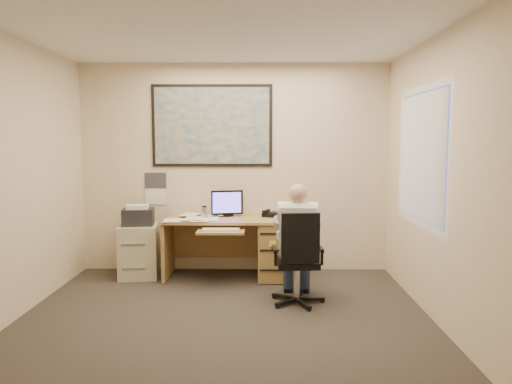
{
  "coord_description": "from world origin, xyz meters",
  "views": [
    {
      "loc": [
        0.36,
        -4.26,
        1.72
      ],
      "look_at": [
        0.29,
        1.3,
        1.14
      ],
      "focal_mm": 35.0,
      "sensor_mm": 36.0,
      "label": 1
    }
  ],
  "objects_px": {
    "office_chair": "(297,277)",
    "person": "(297,244)",
    "filing_cabinet": "(139,246)",
    "desk": "(257,242)"
  },
  "relations": [
    {
      "from": "office_chair",
      "to": "person",
      "type": "height_order",
      "value": "person"
    },
    {
      "from": "filing_cabinet",
      "to": "person",
      "type": "bearing_deg",
      "value": -34.63
    },
    {
      "from": "desk",
      "to": "filing_cabinet",
      "type": "relative_size",
      "value": 1.75
    },
    {
      "from": "desk",
      "to": "office_chair",
      "type": "height_order",
      "value": "desk"
    },
    {
      "from": "desk",
      "to": "office_chair",
      "type": "relative_size",
      "value": 1.61
    },
    {
      "from": "desk",
      "to": "filing_cabinet",
      "type": "height_order",
      "value": "desk"
    },
    {
      "from": "desk",
      "to": "person",
      "type": "xyz_separation_m",
      "value": [
        0.44,
        -0.99,
        0.19
      ]
    },
    {
      "from": "filing_cabinet",
      "to": "office_chair",
      "type": "xyz_separation_m",
      "value": [
        1.92,
        -1.07,
        -0.1
      ]
    },
    {
      "from": "desk",
      "to": "office_chair",
      "type": "bearing_deg",
      "value": -67.77
    },
    {
      "from": "filing_cabinet",
      "to": "office_chair",
      "type": "distance_m",
      "value": 2.2
    }
  ]
}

